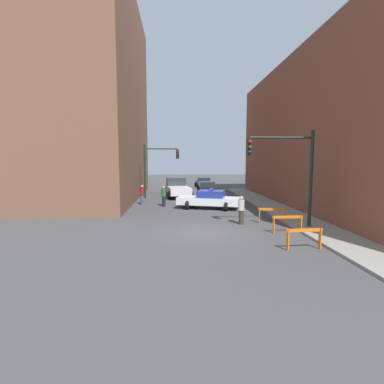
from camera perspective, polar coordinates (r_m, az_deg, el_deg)
ground_plane at (r=15.81m, az=2.08°, el=-7.56°), size 120.00×120.00×0.00m
sidewalk_right at (r=17.48m, az=22.91°, el=-6.52°), size 2.40×44.00×0.12m
building_corner_left at (r=31.64m, az=-23.61°, el=15.91°), size 14.00×20.00×18.74m
building_right at (r=27.68m, az=29.68°, el=9.80°), size 12.00×28.00×11.76m
traffic_light_near at (r=16.92m, az=18.21°, el=5.11°), size 3.64×0.35×5.20m
traffic_light_far at (r=29.50m, az=-6.87°, el=5.45°), size 3.44×0.35×5.20m
police_car at (r=23.03m, az=3.31°, el=-1.39°), size 5.03×3.17×1.52m
white_truck at (r=30.39m, az=-2.87°, el=0.80°), size 3.11×5.62×1.90m
parked_car_near at (r=33.58m, az=2.95°, el=0.92°), size 2.44×4.40×1.31m
parked_car_mid at (r=41.06m, az=2.21°, el=1.89°), size 2.34×4.34×1.31m
pedestrian_crossing at (r=24.10m, az=-5.40°, el=-0.74°), size 0.39×0.39×1.66m
pedestrian_corner at (r=25.31m, az=-9.47°, el=-0.46°), size 0.51×0.51×1.66m
pedestrian_sidewalk at (r=17.62m, az=9.37°, el=-3.35°), size 0.48×0.48×1.66m
barrier_front at (r=13.45m, az=20.60°, el=-7.72°), size 1.60×0.29×0.90m
barrier_mid at (r=16.18m, az=17.72°, el=-5.30°), size 1.60×0.19×0.90m
barrier_back at (r=18.35m, az=14.97°, el=-3.88°), size 1.58×0.44×0.90m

